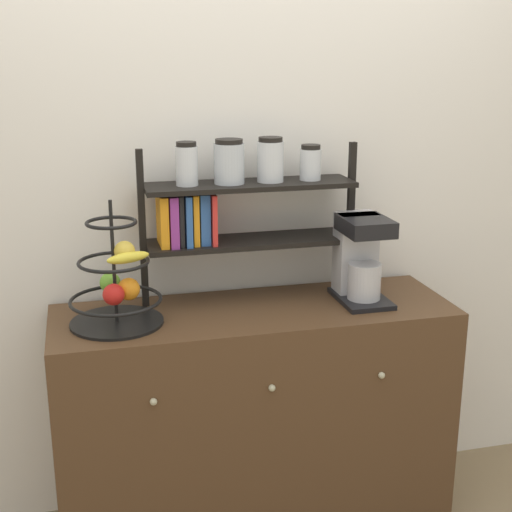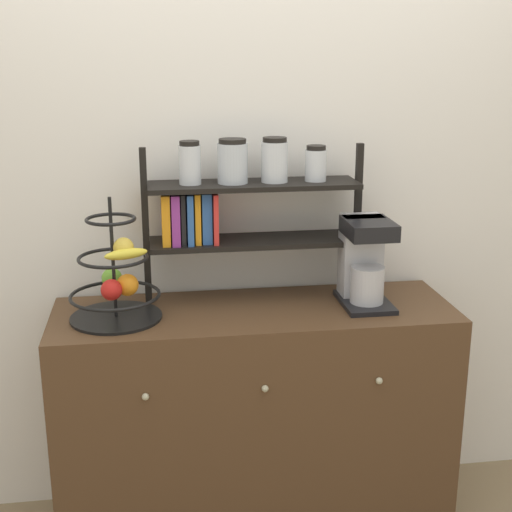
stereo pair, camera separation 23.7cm
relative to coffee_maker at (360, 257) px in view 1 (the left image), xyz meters
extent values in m
cube|color=silver|center=(-0.40, 0.26, 0.26)|extent=(7.00, 0.05, 2.60)
cube|color=#4C331E|center=(-0.40, -0.02, -0.60)|extent=(1.44, 0.46, 0.88)
sphere|color=#B2AD8C|center=(-0.80, -0.26, -0.35)|extent=(0.02, 0.02, 0.02)
sphere|color=#B2AD8C|center=(-0.40, -0.26, -0.35)|extent=(0.02, 0.02, 0.02)
sphere|color=#B2AD8C|center=(-0.01, -0.26, -0.35)|extent=(0.02, 0.02, 0.02)
cube|color=black|center=(0.00, -0.03, -0.15)|extent=(0.17, 0.26, 0.02)
cube|color=#B7B7BC|center=(0.00, 0.04, 0.01)|extent=(0.15, 0.10, 0.30)
cylinder|color=#B7B7BC|center=(0.00, -0.05, -0.08)|extent=(0.12, 0.12, 0.13)
cube|color=black|center=(0.00, -0.04, 0.13)|extent=(0.16, 0.21, 0.06)
cylinder|color=black|center=(-0.89, -0.04, -0.16)|extent=(0.32, 0.32, 0.01)
cylinder|color=black|center=(-0.89, -0.04, 0.06)|extent=(0.01, 0.01, 0.42)
torus|color=black|center=(-0.89, -0.04, -0.08)|extent=(0.31, 0.31, 0.01)
torus|color=black|center=(-0.89, -0.04, 0.06)|extent=(0.24, 0.24, 0.01)
torus|color=black|center=(-0.89, -0.04, 0.19)|extent=(0.17, 0.17, 0.01)
sphere|color=red|center=(-0.90, -0.09, -0.04)|extent=(0.07, 0.07, 0.07)
sphere|color=#6BAD33|center=(-0.90, 0.04, -0.04)|extent=(0.07, 0.07, 0.07)
sphere|color=orange|center=(-0.85, -0.05, -0.04)|extent=(0.08, 0.08, 0.08)
ellipsoid|color=yellow|center=(-0.84, -0.08, 0.08)|extent=(0.15, 0.09, 0.04)
sphere|color=gold|center=(-0.85, -0.04, 0.09)|extent=(0.07, 0.07, 0.07)
cube|color=black|center=(-0.78, 0.12, 0.12)|extent=(0.02, 0.02, 0.57)
cube|color=black|center=(0.00, 0.12, 0.12)|extent=(0.02, 0.02, 0.57)
cube|color=black|center=(-0.39, 0.12, 0.05)|extent=(0.76, 0.20, 0.02)
cube|color=black|center=(-0.39, 0.12, 0.26)|extent=(0.76, 0.20, 0.02)
cube|color=orange|center=(-0.71, 0.12, 0.15)|extent=(0.03, 0.15, 0.18)
cube|color=#8C338C|center=(-0.67, 0.12, 0.15)|extent=(0.03, 0.16, 0.18)
cube|color=black|center=(-0.64, 0.12, 0.15)|extent=(0.02, 0.13, 0.18)
cube|color=#2D599E|center=(-0.62, 0.12, 0.15)|extent=(0.02, 0.16, 0.18)
cube|color=orange|center=(-0.59, 0.12, 0.15)|extent=(0.02, 0.13, 0.18)
cube|color=#2D599E|center=(-0.56, 0.12, 0.15)|extent=(0.03, 0.12, 0.18)
cube|color=red|center=(-0.53, 0.12, 0.15)|extent=(0.02, 0.16, 0.18)
cylinder|color=silver|center=(-0.61, 0.12, 0.34)|extent=(0.08, 0.08, 0.14)
cylinder|color=black|center=(-0.61, 0.12, 0.42)|extent=(0.07, 0.07, 0.02)
cylinder|color=silver|center=(-0.46, 0.12, 0.34)|extent=(0.11, 0.11, 0.14)
cylinder|color=black|center=(-0.46, 0.12, 0.42)|extent=(0.10, 0.10, 0.02)
cylinder|color=silver|center=(-0.31, 0.12, 0.35)|extent=(0.10, 0.10, 0.14)
cylinder|color=black|center=(-0.31, 0.12, 0.43)|extent=(0.09, 0.09, 0.02)
cylinder|color=silver|center=(-0.16, 0.12, 0.33)|extent=(0.08, 0.08, 0.11)
cylinder|color=black|center=(-0.16, 0.12, 0.39)|extent=(0.07, 0.07, 0.02)
camera|label=1|loc=(-0.98, -2.34, 0.73)|focal=50.00mm
camera|label=2|loc=(-0.75, -2.39, 0.73)|focal=50.00mm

